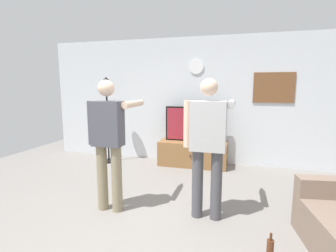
# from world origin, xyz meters

# --- Properties ---
(ground_plane) EXTENTS (8.40, 8.40, 0.00)m
(ground_plane) POSITION_xyz_m (0.00, 0.00, 0.00)
(ground_plane) COLOR gray
(back_wall) EXTENTS (6.40, 0.10, 2.70)m
(back_wall) POSITION_xyz_m (0.00, 2.95, 1.35)
(back_wall) COLOR silver
(back_wall) RESTS_ON ground_plane
(tv_stand) EXTENTS (1.41, 0.57, 0.51)m
(tv_stand) POSITION_xyz_m (0.22, 2.60, 0.26)
(tv_stand) COLOR olive
(tv_stand) RESTS_ON ground_plane
(television) EXTENTS (1.19, 0.07, 0.73)m
(television) POSITION_xyz_m (0.22, 2.65, 0.88)
(television) COLOR black
(television) RESTS_ON tv_stand
(wall_clock) EXTENTS (0.31, 0.03, 0.31)m
(wall_clock) POSITION_xyz_m (0.22, 2.89, 2.08)
(wall_clock) COLOR white
(framed_picture) EXTENTS (0.78, 0.04, 0.60)m
(framed_picture) POSITION_xyz_m (1.78, 2.90, 1.64)
(framed_picture) COLOR brown
(floor_lamp) EXTENTS (0.32, 0.32, 1.86)m
(floor_lamp) POSITION_xyz_m (-1.63, 2.37, 1.33)
(floor_lamp) COLOR black
(floor_lamp) RESTS_ON ground_plane
(person_standing_nearer_lamp) EXTENTS (0.57, 0.78, 1.75)m
(person_standing_nearer_lamp) POSITION_xyz_m (-0.51, 0.35, 0.99)
(person_standing_nearer_lamp) COLOR gray
(person_standing_nearer_lamp) RESTS_ON ground_plane
(person_standing_nearer_couch) EXTENTS (0.61, 0.78, 1.76)m
(person_standing_nearer_couch) POSITION_xyz_m (0.77, 0.49, 1.01)
(person_standing_nearer_couch) COLOR #4C4C51
(person_standing_nearer_couch) RESTS_ON ground_plane
(beverage_bottle) EXTENTS (0.07, 0.07, 0.31)m
(beverage_bottle) POSITION_xyz_m (1.46, -0.24, 0.13)
(beverage_bottle) COLOR #592D19
(beverage_bottle) RESTS_ON ground_plane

